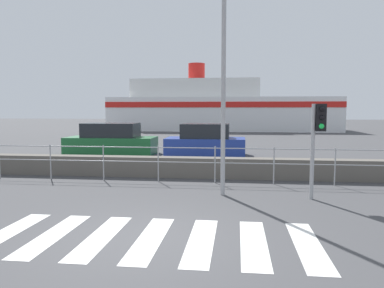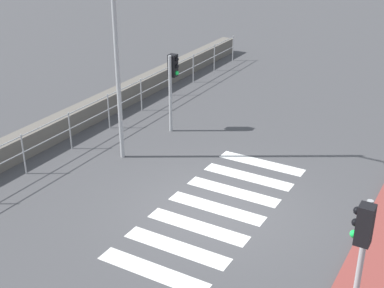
% 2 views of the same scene
% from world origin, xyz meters
% --- Properties ---
extents(ground_plane, '(160.00, 160.00, 0.00)m').
position_xyz_m(ground_plane, '(0.00, 0.00, 0.00)').
color(ground_plane, '#424244').
extents(crosswalk, '(5.85, 2.40, 0.01)m').
position_xyz_m(crosswalk, '(0.06, 0.00, 0.00)').
color(crosswalk, silver).
rests_on(crosswalk, ground_plane).
extents(seawall, '(25.85, 0.55, 0.67)m').
position_xyz_m(seawall, '(0.00, 6.05, 0.34)').
color(seawall, '#605B54').
rests_on(seawall, ground_plane).
extents(harbor_fence, '(23.30, 0.04, 1.14)m').
position_xyz_m(harbor_fence, '(-0.00, 5.18, 0.75)').
color(harbor_fence, '#9EA0A3').
rests_on(harbor_fence, ground_plane).
extents(traffic_light_near, '(0.34, 0.32, 2.45)m').
position_xyz_m(traffic_light_near, '(-2.26, -3.72, 1.80)').
color(traffic_light_near, '#9EA0A3').
rests_on(traffic_light_near, ground_plane).
extents(traffic_light_far, '(0.34, 0.32, 2.41)m').
position_xyz_m(traffic_light_far, '(3.56, 3.35, 1.77)').
color(traffic_light_far, '#9EA0A3').
rests_on(traffic_light_far, ground_plane).
extents(streetlamp, '(0.32, 1.31, 6.73)m').
position_xyz_m(streetlamp, '(1.19, 3.34, 4.13)').
color(streetlamp, '#9EA0A3').
rests_on(streetlamp, ground_plane).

